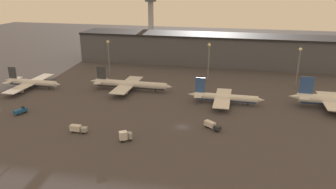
{
  "coord_description": "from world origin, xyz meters",
  "views": [
    {
      "loc": [
        20.85,
        -118.08,
        55.22
      ],
      "look_at": [
        -10.51,
        20.53,
        6.0
      ],
      "focal_mm": 35.0,
      "sensor_mm": 36.0,
      "label": 1
    }
  ],
  "objects": [
    {
      "name": "control_tower",
      "position": [
        -52.4,
        142.6,
        27.03
      ],
      "size": [
        9.0,
        9.0,
        46.8
      ],
      "color": "#99999E",
      "rests_on": "ground"
    },
    {
      "name": "airplane_3",
      "position": [
        64.44,
        35.0,
        3.92
      ],
      "size": [
        41.24,
        26.64,
        14.31
      ],
      "rotation": [
        0.0,
        0.0,
        -0.0
      ],
      "color": "white",
      "rests_on": "ground"
    },
    {
      "name": "terminal_building",
      "position": [
        0.0,
        108.98,
        10.46
      ],
      "size": [
        184.79,
        26.91,
        20.82
      ],
      "color": "#4C515B",
      "rests_on": "ground"
    },
    {
      "name": "service_vehicle_3",
      "position": [
        -18.14,
        -16.63,
        2.06
      ],
      "size": [
        4.98,
        4.27,
        3.83
      ],
      "rotation": [
        0.0,
        0.0,
        0.57
      ],
      "color": "#9EA3A8",
      "rests_on": "ground"
    },
    {
      "name": "lamp_post_1",
      "position": [
        3.24,
        64.95,
        14.46
      ],
      "size": [
        1.8,
        1.8,
        22.41
      ],
      "color": "slate",
      "rests_on": "ground"
    },
    {
      "name": "airplane_2",
      "position": [
        14.87,
        30.61,
        2.98
      ],
      "size": [
        36.19,
        28.43,
        12.07
      ],
      "rotation": [
        0.0,
        0.0,
        -0.0
      ],
      "color": "white",
      "rests_on": "ground"
    },
    {
      "name": "service_vehicle_0",
      "position": [
        -71.93,
        -2.11,
        1.39
      ],
      "size": [
        4.44,
        6.18,
        2.93
      ],
      "rotation": [
        0.0,
        0.0,
        1.16
      ],
      "color": "#195199",
      "rests_on": "ground"
    },
    {
      "name": "airplane_0",
      "position": [
        -89.51,
        32.02,
        2.91
      ],
      "size": [
        34.56,
        37.62,
        11.06
      ],
      "rotation": [
        0.0,
        0.0,
        -0.0
      ],
      "color": "silver",
      "rests_on": "ground"
    },
    {
      "name": "ground",
      "position": [
        0.0,
        0.0,
        0.0
      ],
      "size": [
        600.0,
        600.0,
        0.0
      ],
      "primitive_type": "plane",
      "color": "#423F44"
    },
    {
      "name": "service_vehicle_4",
      "position": [
        -38.25,
        -13.95,
        1.68
      ],
      "size": [
        6.68,
        2.17,
        2.95
      ],
      "rotation": [
        0.0,
        0.0,
        -0.0
      ],
      "color": "#9EA3A8",
      "rests_on": "ground"
    },
    {
      "name": "lamp_post_0",
      "position": [
        -57.65,
        64.95,
        14.09
      ],
      "size": [
        1.8,
        1.8,
        21.74
      ],
      "color": "slate",
      "rests_on": "ground"
    },
    {
      "name": "service_vehicle_1",
      "position": [
        11.76,
        0.7,
        1.61
      ],
      "size": [
        7.24,
        6.27,
        2.78
      ],
      "rotation": [
        0.0,
        0.0,
        -0.66
      ],
      "color": "#282D38",
      "rests_on": "ground"
    },
    {
      "name": "lamp_post_2",
      "position": [
        51.61,
        64.95,
        14.23
      ],
      "size": [
        1.8,
        1.8,
        22.0
      ],
      "color": "slate",
      "rests_on": "ground"
    },
    {
      "name": "airplane_1",
      "position": [
        -35.78,
        39.72,
        3.28
      ],
      "size": [
        46.5,
        32.14,
        12.22
      ],
      "rotation": [
        0.0,
        0.0,
        -0.0
      ],
      "color": "silver",
      "rests_on": "ground"
    }
  ]
}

